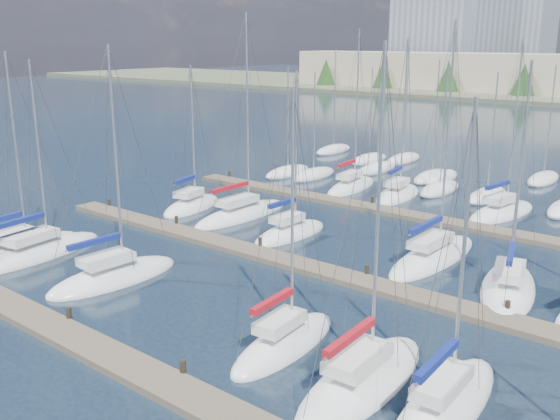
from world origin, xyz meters
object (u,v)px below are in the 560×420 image
Objects in this scene: sailboat_l at (508,288)px; sailboat_o at (397,195)px; sailboat_k at (433,256)px; sailboat_a at (16,251)px; sailboat_e at (362,380)px; sailboat_i at (242,214)px; sailboat_c at (114,277)px; sailboat_n at (351,186)px; sailboat_h at (192,206)px; sailboat_b at (38,253)px; sailboat_p at (502,212)px; sailboat_d at (284,343)px; sailboat_j at (290,233)px; sailboat_f at (444,406)px.

sailboat_o is at bearing 118.78° from sailboat_l.
sailboat_k is 5.87m from sailboat_l.
sailboat_e is at bearing -5.01° from sailboat_a.
sailboat_i is (-20.13, 14.99, 0.01)m from sailboat_e.
sailboat_k is (12.59, 14.57, 0.01)m from sailboat_c.
sailboat_o is 14.55m from sailboat_i.
sailboat_k is at bearing -49.25° from sailboat_n.
sailboat_h is 0.94× the size of sailboat_b.
sailboat_k is 1.18× the size of sailboat_b.
sailboat_b is at bearing -116.26° from sailboat_p.
sailboat_k is at bearing 85.16° from sailboat_d.
sailboat_c is (-12.56, 0.19, -0.01)m from sailboat_d.
sailboat_c is (8.48, 1.18, 0.00)m from sailboat_a.
sailboat_d is 0.80× the size of sailboat_k.
sailboat_l is (15.31, -0.42, -0.01)m from sailboat_j.
sailboat_c reaches higher than sailboat_d.
sailboat_h is at bearing 82.14° from sailboat_a.
sailboat_n is 1.05× the size of sailboat_p.
sailboat_i reaches higher than sailboat_f.
sailboat_f is at bearing -40.59° from sailboat_h.
sailboat_o is (-13.81, 28.09, 0.01)m from sailboat_e.
sailboat_n is at bearing -171.64° from sailboat_p.
sailboat_o reaches higher than sailboat_f.
sailboat_f is (28.67, 0.88, 0.00)m from sailboat_a.
sailboat_i reaches higher than sailboat_p.
sailboat_b reaches higher than sailboat_h.
sailboat_o is at bearing 104.22° from sailboat_d.
sailboat_e reaches higher than sailboat_a.
sailboat_d is 27.65m from sailboat_p.
sailboat_n is (6.77, 28.66, 0.02)m from sailboat_a.
sailboat_k reaches higher than sailboat_l.
sailboat_o is (-17.10, 27.72, 0.01)m from sailboat_f.
sailboat_c is 1.07× the size of sailboat_b.
sailboat_p reaches higher than sailboat_d.
sailboat_p is at bearing 96.46° from sailboat_e.
sailboat_h is at bearing 86.34° from sailboat_b.
sailboat_b is (-24.06, 0.24, -0.01)m from sailboat_e.
sailboat_i reaches higher than sailboat_n.
sailboat_f is at bearing -96.34° from sailboat_l.
sailboat_k reaches higher than sailboat_o.
sailboat_e is 0.98× the size of sailboat_p.
sailboat_f is 0.86× the size of sailboat_o.
sailboat_i is (-6.32, -13.11, -0.00)m from sailboat_o.
sailboat_d is 16.29m from sailboat_j.
sailboat_o is at bearing 36.79° from sailboat_h.
sailboat_e is 1.09× the size of sailboat_b.
sailboat_c is 19.26m from sailboat_k.
sailboat_f is at bearing -35.20° from sailboat_j.
sailboat_n is at bearing 108.40° from sailboat_j.
sailboat_o is 1.17× the size of sailboat_h.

